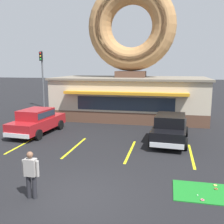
# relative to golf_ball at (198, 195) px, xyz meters

# --- Properties ---
(ground_plane) EXTENTS (160.00, 160.00, 0.00)m
(ground_plane) POSITION_rel_golf_ball_xyz_m (-3.92, -0.83, -0.05)
(ground_plane) COLOR black
(donut_shop_building) EXTENTS (12.30, 6.75, 10.96)m
(donut_shop_building) POSITION_rel_golf_ball_xyz_m (-4.19, 13.12, 3.69)
(donut_shop_building) COLOR brown
(donut_shop_building) RESTS_ON ground
(mini_donut_near_right) EXTENTS (0.13, 0.13, 0.04)m
(mini_donut_near_right) POSITION_rel_golf_ball_xyz_m (0.68, 0.62, -0.00)
(mini_donut_near_right) COLOR brown
(mini_donut_near_right) RESTS_ON putting_mat
(mini_donut_mid_left) EXTENTS (0.13, 0.13, 0.04)m
(mini_donut_mid_left) POSITION_rel_golf_ball_xyz_m (0.70, 0.90, -0.00)
(mini_donut_mid_left) COLOR #E5C666
(mini_donut_mid_left) RESTS_ON putting_mat
(mini_donut_mid_centre) EXTENTS (0.13, 0.13, 0.04)m
(mini_donut_mid_centre) POSITION_rel_golf_ball_xyz_m (0.12, -0.28, -0.00)
(mini_donut_mid_centre) COLOR #D8667F
(mini_donut_mid_centre) RESTS_ON putting_mat
(golf_ball) EXTENTS (0.04, 0.04, 0.04)m
(golf_ball) POSITION_rel_golf_ball_xyz_m (0.00, 0.00, 0.00)
(golf_ball) COLOR white
(golf_ball) RESTS_ON putting_mat
(car_red) EXTENTS (2.22, 4.67, 1.60)m
(car_red) POSITION_rel_golf_ball_xyz_m (-9.22, 6.43, 0.82)
(car_red) COLOR maroon
(car_red) RESTS_ON ground
(car_black) EXTENTS (2.21, 4.67, 1.60)m
(car_black) POSITION_rel_golf_ball_xyz_m (-0.92, 6.33, 0.82)
(car_black) COLOR black
(car_black) RESTS_ON ground
(pedestrian_leather_jacket_man) EXTENTS (0.60, 0.24, 1.59)m
(pedestrian_leather_jacket_man) POSITION_rel_golf_ball_xyz_m (-5.34, -1.25, 0.83)
(pedestrian_leather_jacket_man) COLOR #232328
(pedestrian_leather_jacket_man) RESTS_ON ground
(trash_bin) EXTENTS (0.57, 0.57, 0.97)m
(trash_bin) POSITION_rel_golf_ball_xyz_m (-9.59, 10.58, 0.45)
(trash_bin) COLOR #1E662D
(trash_bin) RESTS_ON ground
(traffic_light_pole) EXTENTS (0.28, 0.47, 5.80)m
(traffic_light_pole) POSITION_rel_golf_ball_xyz_m (-13.84, 16.47, 3.66)
(traffic_light_pole) COLOR #595B60
(traffic_light_pole) RESTS_ON ground
(parking_stripe_far_left) EXTENTS (0.12, 3.60, 0.01)m
(parking_stripe_far_left) POSITION_rel_golf_ball_xyz_m (-8.87, 4.17, -0.05)
(parking_stripe_far_left) COLOR yellow
(parking_stripe_far_left) RESTS_ON ground
(parking_stripe_left) EXTENTS (0.12, 3.60, 0.01)m
(parking_stripe_left) POSITION_rel_golf_ball_xyz_m (-5.87, 4.17, -0.05)
(parking_stripe_left) COLOR yellow
(parking_stripe_left) RESTS_ON ground
(parking_stripe_mid_left) EXTENTS (0.12, 3.60, 0.01)m
(parking_stripe_mid_left) POSITION_rel_golf_ball_xyz_m (-2.87, 4.17, -0.05)
(parking_stripe_mid_left) COLOR yellow
(parking_stripe_mid_left) RESTS_ON ground
(parking_stripe_centre) EXTENTS (0.12, 3.60, 0.01)m
(parking_stripe_centre) POSITION_rel_golf_ball_xyz_m (0.13, 4.17, -0.05)
(parking_stripe_centre) COLOR yellow
(parking_stripe_centre) RESTS_ON ground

